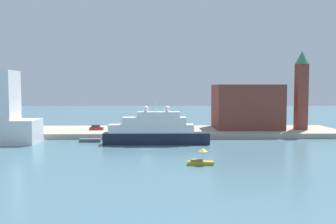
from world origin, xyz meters
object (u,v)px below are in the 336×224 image
object	(u,v)px
bell_tower	(301,87)
person_figure	(109,130)
parked_car	(96,128)
large_yacht	(155,131)
mooring_bollard	(140,132)
small_motorboat	(200,160)
harbor_building	(246,107)
work_barge	(90,140)

from	to	relation	value
bell_tower	person_figure	bearing A→B (deg)	-172.90
parked_car	large_yacht	bearing A→B (deg)	-46.95
mooring_bollard	small_motorboat	bearing A→B (deg)	-69.87
harbor_building	person_figure	bearing A→B (deg)	-165.56
large_yacht	person_figure	xyz separation A→B (m)	(-12.64, 11.83, -1.01)
large_yacht	bell_tower	distance (m)	47.60
large_yacht	harbor_building	bearing A→B (deg)	39.08
bell_tower	parked_car	world-z (taller)	bell_tower
large_yacht	parked_car	world-z (taller)	large_yacht
parked_car	mooring_bollard	world-z (taller)	parked_car
small_motorboat	work_barge	distance (m)	37.68
person_figure	mooring_bollard	distance (m)	8.74
harbor_building	bell_tower	size ratio (longest dim) A/B	0.84
small_motorboat	person_figure	bearing A→B (deg)	120.26
small_motorboat	bell_tower	world-z (taller)	bell_tower
large_yacht	mooring_bollard	distance (m)	10.87
work_barge	harbor_building	bearing A→B (deg)	22.53
work_barge	bell_tower	xyz separation A→B (m)	(58.80, 14.66, 13.38)
parked_car	mooring_bollard	xyz separation A→B (m)	(13.21, -8.58, -0.27)
parked_car	mooring_bollard	distance (m)	15.76
bell_tower	mooring_bollard	distance (m)	48.90
person_figure	large_yacht	bearing A→B (deg)	-43.11
small_motorboat	harbor_building	xyz separation A→B (m)	(18.75, 46.43, 7.05)
large_yacht	person_figure	world-z (taller)	large_yacht
parked_car	harbor_building	bearing A→B (deg)	4.56
small_motorboat	mooring_bollard	xyz separation A→B (m)	(-12.57, 34.29, 0.83)
work_barge	mooring_bollard	bearing A→B (deg)	25.88
large_yacht	bell_tower	world-z (taller)	bell_tower
harbor_building	bell_tower	xyz separation A→B (m)	(15.26, -3.40, 5.83)
mooring_bollard	person_figure	bearing A→B (deg)	167.61
work_barge	harbor_building	world-z (taller)	harbor_building
large_yacht	work_barge	world-z (taller)	large_yacht
parked_car	person_figure	bearing A→B (deg)	-55.10
work_barge	mooring_bollard	xyz separation A→B (m)	(12.22, 5.93, 1.33)
large_yacht	parked_car	size ratio (longest dim) A/B	6.44
large_yacht	harbor_building	distance (m)	35.38
person_figure	mooring_bollard	xyz separation A→B (m)	(8.53, -1.87, -0.42)
work_barge	bell_tower	distance (m)	62.06
harbor_building	person_figure	xyz separation A→B (m)	(-39.85, -10.26, -5.80)
large_yacht	person_figure	distance (m)	17.34
small_motorboat	large_yacht	bearing A→B (deg)	109.17
bell_tower	parked_car	distance (m)	60.94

